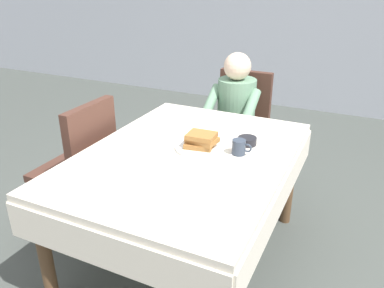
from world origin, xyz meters
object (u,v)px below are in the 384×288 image
(cup_coffee, at_px, (239,147))
(bowl_butter, at_px, (247,141))
(breakfast_stack, at_px, (201,140))
(fork_left_of_plate, at_px, (169,144))
(diner_person, at_px, (235,110))
(dining_table_main, at_px, (187,167))
(plate_breakfast, at_px, (200,148))
(chair_left_side, at_px, (82,160))
(knife_right_of_plate, at_px, (230,156))
(spoon_near_edge, at_px, (164,174))
(chair_diner, at_px, (240,120))

(cup_coffee, distance_m, bowl_butter, 0.15)
(breakfast_stack, xyz_separation_m, fork_left_of_plate, (-0.20, -0.02, -0.05))
(diner_person, xyz_separation_m, fork_left_of_plate, (-0.07, -0.95, 0.07))
(dining_table_main, height_order, fork_left_of_plate, fork_left_of_plate)
(bowl_butter, bearing_deg, cup_coffee, -89.93)
(dining_table_main, xyz_separation_m, diner_person, (-0.07, 1.01, 0.02))
(fork_left_of_plate, bearing_deg, breakfast_stack, -85.44)
(cup_coffee, bearing_deg, plate_breakfast, -172.21)
(dining_table_main, height_order, diner_person, diner_person)
(dining_table_main, distance_m, bowl_butter, 0.39)
(plate_breakfast, relative_size, cup_coffee, 2.48)
(diner_person, xyz_separation_m, chair_left_side, (-0.70, -1.01, -0.14))
(knife_right_of_plate, height_order, spoon_near_edge, same)
(chair_left_side, height_order, spoon_near_edge, chair_left_side)
(dining_table_main, relative_size, breakfast_stack, 7.92)
(plate_breakfast, xyz_separation_m, breakfast_stack, (0.01, 0.00, 0.05))
(chair_diner, distance_m, plate_breakfast, 1.12)
(chair_left_side, distance_m, knife_right_of_plate, 1.03)
(chair_left_side, distance_m, plate_breakfast, 0.85)
(plate_breakfast, height_order, knife_right_of_plate, plate_breakfast)
(diner_person, bearing_deg, fork_left_of_plate, 85.63)
(diner_person, bearing_deg, spoon_near_edge, 93.55)
(plate_breakfast, bearing_deg, bowl_butter, 38.43)
(chair_left_side, relative_size, knife_right_of_plate, 4.65)
(dining_table_main, height_order, cup_coffee, cup_coffee)
(cup_coffee, height_order, knife_right_of_plate, cup_coffee)
(breakfast_stack, distance_m, fork_left_of_plate, 0.20)
(fork_left_of_plate, distance_m, knife_right_of_plate, 0.38)
(bowl_butter, bearing_deg, knife_right_of_plate, -99.97)
(dining_table_main, bearing_deg, breakfast_stack, 58.79)
(bowl_butter, bearing_deg, chair_left_side, -165.95)
(chair_left_side, bearing_deg, fork_left_of_plate, -84.35)
(dining_table_main, height_order, bowl_butter, bowl_butter)
(spoon_near_edge, bearing_deg, bowl_butter, 67.06)
(spoon_near_edge, bearing_deg, plate_breakfast, 87.17)
(chair_diner, distance_m, bowl_butter, 1.00)
(dining_table_main, relative_size, chair_diner, 1.64)
(chair_left_side, bearing_deg, knife_right_of_plate, -86.48)
(bowl_butter, bearing_deg, chair_diner, 110.62)
(plate_breakfast, distance_m, breakfast_stack, 0.05)
(chair_left_side, relative_size, spoon_near_edge, 6.20)
(diner_person, height_order, plate_breakfast, diner_person)
(bowl_butter, distance_m, spoon_near_edge, 0.60)
(dining_table_main, bearing_deg, bowl_butter, 44.02)
(chair_diner, xyz_separation_m, diner_person, (-0.00, -0.16, 0.14))
(chair_left_side, distance_m, bowl_butter, 1.10)
(chair_left_side, bearing_deg, chair_diner, -30.81)
(diner_person, bearing_deg, knife_right_of_plate, 107.89)
(dining_table_main, height_order, knife_right_of_plate, knife_right_of_plate)
(dining_table_main, xyz_separation_m, spoon_near_edge, (0.01, -0.28, 0.09))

